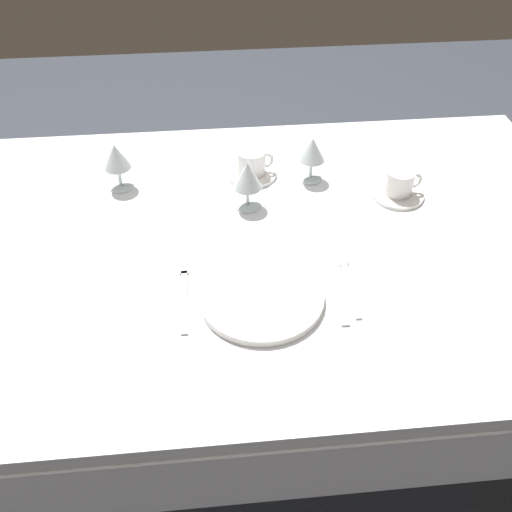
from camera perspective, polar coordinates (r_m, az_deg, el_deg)
ground_plane at (r=1.98m, az=-0.81°, el=-15.01°), size 6.00×6.00×0.00m
dining_table at (r=1.47m, az=-1.05°, el=-0.78°), size 1.80×1.11×0.74m
dinner_plate at (r=1.26m, az=0.52°, el=-3.98°), size 0.28×0.28×0.02m
fork_outer at (r=1.29m, az=-7.09°, el=-3.61°), size 0.02×0.22×0.00m
dinner_knife at (r=1.29m, az=8.08°, el=-3.47°), size 0.03×0.21×0.00m
spoon_soup at (r=1.33m, az=9.02°, el=-2.11°), size 0.03×0.20×0.01m
saucer_left at (r=1.64m, az=-0.45°, el=8.13°), size 0.14×0.14×0.01m
coffee_cup_left at (r=1.62m, az=-0.39°, el=9.28°), size 0.10×0.08×0.07m
saucer_right at (r=1.61m, az=13.76°, el=5.96°), size 0.14×0.14×0.01m
coffee_cup_right at (r=1.58m, az=14.04°, el=7.09°), size 0.10×0.07×0.07m
wine_glass_centre at (r=1.59m, az=5.55°, el=10.23°), size 0.07×0.07×0.13m
wine_glass_left at (r=1.59m, az=-13.61°, el=9.33°), size 0.07×0.07×0.13m
wine_glass_right at (r=1.47m, az=-0.85°, el=7.76°), size 0.07×0.07×0.13m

